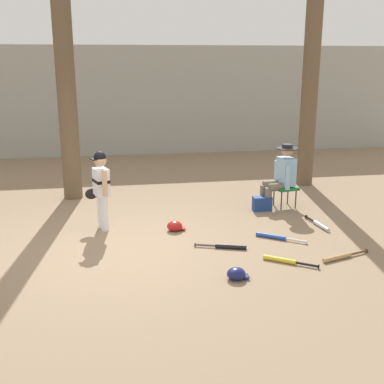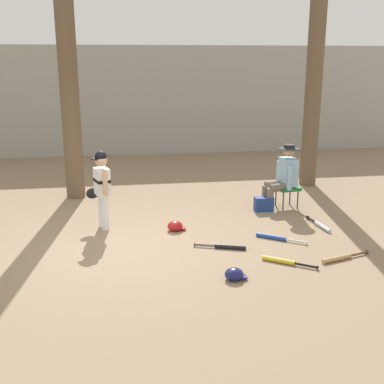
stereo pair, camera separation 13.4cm
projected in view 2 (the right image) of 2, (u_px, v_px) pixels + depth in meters
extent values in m
plane|color=#897056|center=(120.00, 247.00, 7.21)|extent=(60.00, 60.00, 0.00)
cube|color=#9E9E99|center=(116.00, 101.00, 13.88)|extent=(18.00, 0.36, 3.09)
cylinder|color=brown|center=(66.00, 34.00, 9.01)|extent=(0.37, 0.37, 6.32)
cone|color=brown|center=(76.00, 197.00, 9.85)|extent=(0.56, 0.56, 0.22)
cylinder|color=brown|center=(315.00, 59.00, 10.10)|extent=(0.35, 0.35, 5.41)
cone|color=brown|center=(307.00, 184.00, 10.82)|extent=(0.50, 0.50, 0.21)
cylinder|color=white|center=(105.00, 213.00, 7.86)|extent=(0.12, 0.12, 0.58)
cylinder|color=white|center=(102.00, 210.00, 8.02)|extent=(0.12, 0.12, 0.58)
cube|color=white|center=(102.00, 182.00, 7.80)|extent=(0.29, 0.35, 0.44)
cube|color=black|center=(102.00, 180.00, 7.80)|extent=(0.30, 0.36, 0.05)
sphere|color=tan|center=(101.00, 160.00, 7.71)|extent=(0.20, 0.20, 0.20)
sphere|color=black|center=(101.00, 157.00, 7.69)|extent=(0.19, 0.19, 0.19)
cube|color=black|center=(95.00, 159.00, 7.66)|extent=(0.14, 0.16, 0.02)
cylinder|color=tan|center=(105.00, 183.00, 7.58)|extent=(0.10, 0.10, 0.42)
cylinder|color=tan|center=(96.00, 184.00, 7.99)|extent=(0.10, 0.10, 0.40)
ellipsoid|color=black|center=(93.00, 193.00, 8.02)|extent=(0.25, 0.18, 0.18)
cube|color=#196B2D|center=(287.00, 188.00, 9.06)|extent=(0.46, 0.46, 0.06)
cylinder|color=#333338|center=(283.00, 200.00, 8.93)|extent=(0.02, 0.02, 0.38)
cylinder|color=#333338|center=(276.00, 196.00, 9.21)|extent=(0.02, 0.02, 0.38)
cylinder|color=#333338|center=(298.00, 199.00, 9.02)|extent=(0.02, 0.02, 0.38)
cylinder|color=#333338|center=(290.00, 195.00, 9.29)|extent=(0.02, 0.02, 0.38)
cylinder|color=#6B6051|center=(270.00, 199.00, 8.90)|extent=(0.13, 0.13, 0.43)
cylinder|color=#6B6051|center=(265.00, 197.00, 9.08)|extent=(0.13, 0.13, 0.43)
cylinder|color=#6B6051|center=(280.00, 187.00, 8.90)|extent=(0.42, 0.21, 0.15)
cylinder|color=#6B6051|center=(275.00, 185.00, 9.08)|extent=(0.42, 0.21, 0.15)
cube|color=#8CB7D8|center=(288.00, 172.00, 8.98)|extent=(0.29, 0.39, 0.52)
cylinder|color=#8CB7D8|center=(290.00, 178.00, 8.77)|extent=(0.10, 0.10, 0.46)
cylinder|color=#8CB7D8|center=(279.00, 173.00, 9.17)|extent=(0.10, 0.10, 0.46)
sphere|color=tan|center=(289.00, 150.00, 8.87)|extent=(0.22, 0.22, 0.22)
cylinder|color=#232328|center=(289.00, 149.00, 8.86)|extent=(0.40, 0.40, 0.02)
cylinder|color=#232328|center=(289.00, 147.00, 8.85)|extent=(0.20, 0.20, 0.09)
cube|color=navy|center=(264.00, 204.00, 8.91)|extent=(0.34, 0.18, 0.26)
cylinder|color=tan|center=(337.00, 259.00, 6.71)|extent=(0.48, 0.21, 0.07)
cylinder|color=brown|center=(359.00, 254.00, 6.88)|extent=(0.32, 0.13, 0.03)
cylinder|color=brown|center=(367.00, 252.00, 6.95)|extent=(0.03, 0.06, 0.06)
cylinder|color=black|center=(230.00, 247.00, 7.13)|extent=(0.46, 0.21, 0.07)
cylinder|color=#4C4C51|center=(205.00, 245.00, 7.20)|extent=(0.30, 0.13, 0.03)
cylinder|color=#4C4C51|center=(195.00, 245.00, 7.22)|extent=(0.03, 0.06, 0.06)
cylinder|color=yellow|center=(279.00, 260.00, 6.66)|extent=(0.41, 0.32, 0.07)
cylinder|color=black|center=(306.00, 265.00, 6.49)|extent=(0.27, 0.20, 0.03)
cylinder|color=black|center=(318.00, 268.00, 6.43)|extent=(0.05, 0.06, 0.06)
cylinder|color=#2347AD|center=(271.00, 237.00, 7.54)|extent=(0.43, 0.33, 0.07)
cylinder|color=silver|center=(296.00, 241.00, 7.36)|extent=(0.28, 0.21, 0.03)
cylinder|color=silver|center=(307.00, 243.00, 7.29)|extent=(0.05, 0.06, 0.06)
cylinder|color=#B7BCC6|center=(323.00, 227.00, 7.99)|extent=(0.11, 0.45, 0.07)
cylinder|color=black|center=(312.00, 220.00, 8.33)|extent=(0.06, 0.30, 0.03)
cylinder|color=black|center=(308.00, 217.00, 8.47)|extent=(0.06, 0.02, 0.06)
ellipsoid|color=navy|center=(234.00, 274.00, 6.14)|extent=(0.24, 0.22, 0.17)
cube|color=navy|center=(243.00, 276.00, 6.16)|extent=(0.10, 0.12, 0.02)
ellipsoid|color=#A81919|center=(175.00, 226.00, 7.90)|extent=(0.25, 0.23, 0.17)
cube|color=#A81919|center=(182.00, 228.00, 7.92)|extent=(0.10, 0.13, 0.02)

